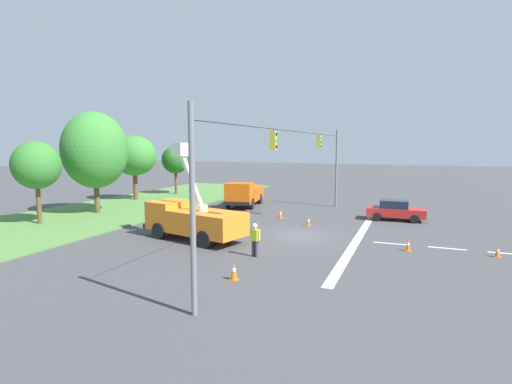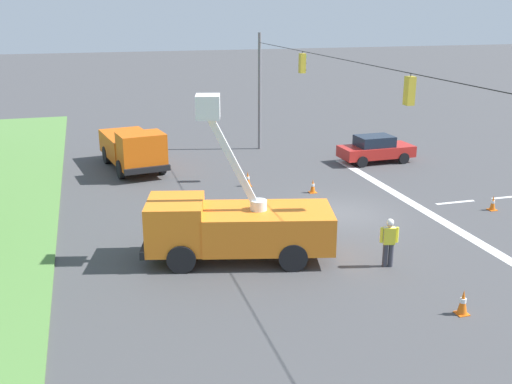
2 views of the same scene
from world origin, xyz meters
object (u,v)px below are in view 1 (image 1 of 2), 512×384
object	(u,v)px
traffic_cone_foreground_right	(308,221)
utility_truck_support_near	(244,193)
tree_far_east	(134,156)
traffic_cone_mid_right	(497,251)
road_worker	(255,238)
traffic_cone_near_bucket	(234,271)
tree_centre	(36,165)
tree_east_end	(175,160)
utility_truck_bucket_lift	(193,218)
traffic_cone_foreground_left	(280,214)
tree_east	(95,150)
traffic_cone_mid_left	(408,245)
sedan_red	(395,210)

from	to	relation	value
traffic_cone_foreground_right	utility_truck_support_near	bearing A→B (deg)	49.33
tree_far_east	traffic_cone_mid_right	size ratio (longest dim) A/B	10.60
utility_truck_support_near	road_worker	bearing A→B (deg)	-154.79
traffic_cone_mid_right	traffic_cone_near_bucket	xyz separation A→B (m)	(-8.25, 11.23, 0.08)
tree_centre	traffic_cone_near_bucket	bearing A→B (deg)	-107.24
tree_centre	tree_east_end	bearing A→B (deg)	1.86
utility_truck_bucket_lift	tree_east_end	bearing A→B (deg)	35.50
traffic_cone_foreground_right	traffic_cone_foreground_left	bearing A→B (deg)	54.88
tree_east	traffic_cone_foreground_right	xyz separation A→B (m)	(1.61, -17.87, -5.03)
traffic_cone_mid_left	sedan_red	bearing A→B (deg)	6.75
traffic_cone_near_bucket	tree_east	bearing A→B (deg)	58.49
sedan_red	utility_truck_bucket_lift	bearing A→B (deg)	135.07
traffic_cone_near_bucket	utility_truck_bucket_lift	bearing A→B (deg)	43.27
tree_east	traffic_cone_mid_right	xyz separation A→B (m)	(-2.64, -28.99, -5.05)
tree_east_end	traffic_cone_mid_right	bearing A→B (deg)	-118.45
tree_east	traffic_cone_mid_right	distance (m)	29.55
tree_east	tree_east_end	distance (m)	13.76
utility_truck_bucket_lift	sedan_red	world-z (taller)	utility_truck_bucket_lift
utility_truck_bucket_lift	traffic_cone_foreground_left	xyz separation A→B (m)	(8.62, -2.83, -0.95)
sedan_red	traffic_cone_foreground_left	distance (m)	8.88
road_worker	traffic_cone_mid_right	distance (m)	12.61
tree_east	traffic_cone_mid_left	xyz separation A→B (m)	(-3.04, -24.66, -5.03)
utility_truck_bucket_lift	traffic_cone_foreground_left	distance (m)	9.12
tree_far_east	utility_truck_bucket_lift	distance (m)	19.83
traffic_cone_foreground_right	traffic_cone_mid_right	size ratio (longest dim) A/B	1.07
utility_truck_support_near	tree_east	bearing A→B (deg)	130.68
utility_truck_support_near	road_worker	distance (m)	17.34
tree_east	traffic_cone_foreground_left	distance (m)	16.30
road_worker	traffic_cone_foreground_left	world-z (taller)	road_worker
tree_east	road_worker	xyz separation A→B (m)	(-7.20, -17.26, -4.36)
tree_east	traffic_cone_mid_left	world-z (taller)	tree_east
utility_truck_bucket_lift	road_worker	world-z (taller)	utility_truck_bucket_lift
tree_centre	traffic_cone_foreground_right	distance (m)	19.98
tree_far_east	utility_truck_bucket_lift	bearing A→B (deg)	-131.67
tree_centre	road_worker	distance (m)	18.14
sedan_red	traffic_cone_mid_right	world-z (taller)	sedan_red
traffic_cone_foreground_right	tree_far_east	bearing A→B (deg)	72.63
tree_east	traffic_cone_near_bucket	distance (m)	21.42
tree_centre	traffic_cone_foreground_right	xyz separation A→B (m)	(6.85, -18.33, -4.00)
tree_east	road_worker	world-z (taller)	tree_east
traffic_cone_foreground_right	traffic_cone_near_bucket	world-z (taller)	traffic_cone_near_bucket
tree_centre	traffic_cone_mid_left	bearing A→B (deg)	-85.01
tree_east_end	traffic_cone_mid_right	world-z (taller)	tree_east_end
tree_far_east	traffic_cone_mid_right	xyz separation A→B (m)	(-10.57, -31.31, -4.36)
sedan_red	traffic_cone_foreground_right	xyz separation A→B (m)	(-4.63, 5.69, -0.46)
traffic_cone_near_bucket	traffic_cone_mid_right	bearing A→B (deg)	-53.68
sedan_red	traffic_cone_near_bucket	size ratio (longest dim) A/B	5.53
utility_truck_support_near	traffic_cone_near_bucket	world-z (taller)	utility_truck_support_near
traffic_cone_mid_left	traffic_cone_near_bucket	size ratio (longest dim) A/B	0.86
utility_truck_support_near	sedan_red	xyz separation A→B (m)	(-2.25, -13.69, -0.42)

